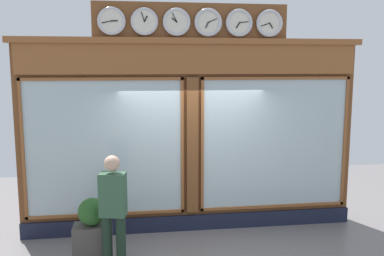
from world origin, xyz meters
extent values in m
cube|color=brown|center=(0.00, -0.15, 1.64)|extent=(5.89, 0.30, 3.28)
cube|color=#191E33|center=(0.00, 0.02, 0.14)|extent=(5.89, 0.08, 0.28)
cube|color=brown|center=(0.00, 0.04, 3.03)|extent=(5.77, 0.08, 0.50)
cube|color=brown|center=(0.00, 0.02, 3.33)|extent=(6.00, 0.20, 0.10)
cube|color=silver|center=(-1.50, 0.01, 1.54)|extent=(2.59, 0.02, 2.28)
cube|color=brown|center=(-1.50, 0.04, 2.70)|extent=(2.69, 0.04, 0.05)
cube|color=brown|center=(-1.50, 0.04, 0.37)|extent=(2.69, 0.04, 0.05)
cube|color=brown|center=(-2.82, 0.04, 1.54)|extent=(0.05, 0.04, 2.38)
cube|color=brown|center=(-0.18, 0.04, 1.54)|extent=(0.05, 0.04, 2.38)
cube|color=silver|center=(1.50, 0.01, 1.54)|extent=(2.59, 0.02, 2.28)
cube|color=brown|center=(1.50, 0.04, 2.70)|extent=(2.69, 0.04, 0.05)
cube|color=brown|center=(1.50, 0.04, 0.37)|extent=(2.69, 0.04, 0.05)
cube|color=brown|center=(2.82, 0.04, 1.54)|extent=(0.05, 0.04, 2.38)
cube|color=brown|center=(0.18, 0.04, 1.54)|extent=(0.05, 0.04, 2.38)
cube|color=brown|center=(0.00, 0.03, 1.54)|extent=(0.20, 0.10, 2.38)
cube|color=brown|center=(0.00, -0.02, 3.63)|extent=(3.29, 0.06, 0.65)
cylinder|color=silver|center=(-1.32, 0.06, 3.63)|extent=(0.37, 0.02, 0.37)
torus|color=silver|center=(-1.32, 0.06, 3.63)|extent=(0.47, 0.06, 0.47)
cube|color=black|center=(-1.35, 0.07, 3.59)|extent=(0.07, 0.01, 0.09)
cube|color=black|center=(-1.25, 0.07, 3.61)|extent=(0.15, 0.01, 0.06)
sphere|color=black|center=(-1.32, 0.08, 3.63)|extent=(0.02, 0.02, 0.02)
cylinder|color=silver|center=(-0.79, 0.06, 3.63)|extent=(0.37, 0.02, 0.37)
torus|color=silver|center=(-0.79, 0.06, 3.63)|extent=(0.46, 0.06, 0.46)
cube|color=black|center=(-0.77, 0.07, 3.59)|extent=(0.07, 0.01, 0.10)
cube|color=black|center=(-0.87, 0.07, 3.64)|extent=(0.16, 0.01, 0.03)
sphere|color=black|center=(-0.79, 0.08, 3.63)|extent=(0.02, 0.02, 0.02)
cylinder|color=silver|center=(-0.26, 0.06, 3.63)|extent=(0.37, 0.02, 0.37)
torus|color=silver|center=(-0.26, 0.06, 3.63)|extent=(0.47, 0.06, 0.47)
cube|color=black|center=(-0.24, 0.07, 3.59)|extent=(0.06, 0.01, 0.10)
cube|color=black|center=(-0.34, 0.07, 3.66)|extent=(0.15, 0.01, 0.07)
sphere|color=black|center=(-0.26, 0.08, 3.63)|extent=(0.02, 0.02, 0.02)
cylinder|color=silver|center=(0.26, 0.06, 3.63)|extent=(0.37, 0.02, 0.37)
torus|color=silver|center=(0.26, 0.06, 3.63)|extent=(0.46, 0.05, 0.46)
cube|color=black|center=(0.30, 0.07, 3.66)|extent=(0.09, 0.01, 0.08)
cube|color=black|center=(0.30, 0.07, 3.70)|extent=(0.08, 0.01, 0.15)
sphere|color=black|center=(0.26, 0.08, 3.63)|extent=(0.02, 0.02, 0.02)
cylinder|color=silver|center=(0.79, 0.06, 3.63)|extent=(0.37, 0.02, 0.37)
torus|color=silver|center=(0.79, 0.06, 3.63)|extent=(0.45, 0.04, 0.45)
cube|color=black|center=(0.77, 0.07, 3.68)|extent=(0.06, 0.01, 0.10)
cube|color=black|center=(0.82, 0.07, 3.71)|extent=(0.06, 0.01, 0.16)
sphere|color=black|center=(0.79, 0.08, 3.63)|extent=(0.02, 0.02, 0.02)
cylinder|color=silver|center=(1.32, 0.06, 3.63)|extent=(0.37, 0.02, 0.37)
torus|color=silver|center=(1.32, 0.06, 3.63)|extent=(0.45, 0.05, 0.45)
cube|color=black|center=(1.27, 0.07, 3.63)|extent=(0.10, 0.01, 0.02)
cube|color=black|center=(1.40, 0.07, 3.61)|extent=(0.16, 0.01, 0.04)
sphere|color=black|center=(1.32, 0.08, 3.63)|extent=(0.02, 0.02, 0.02)
cylinder|color=#1C2F21|center=(1.41, 1.33, 0.41)|extent=(0.14, 0.14, 0.82)
cylinder|color=#1C2F21|center=(1.22, 1.38, 0.41)|extent=(0.14, 0.14, 0.82)
cube|color=#33563D|center=(1.31, 1.35, 1.13)|extent=(0.40, 0.30, 0.62)
sphere|color=tan|center=(1.31, 1.35, 1.58)|extent=(0.22, 0.22, 0.22)
cube|color=#4C4742|center=(1.64, 1.06, 0.29)|extent=(0.56, 0.36, 0.59)
sphere|color=#285623|center=(1.64, 1.06, 0.79)|extent=(0.41, 0.41, 0.41)
camera|label=1|loc=(1.02, 7.16, 2.93)|focal=39.47mm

